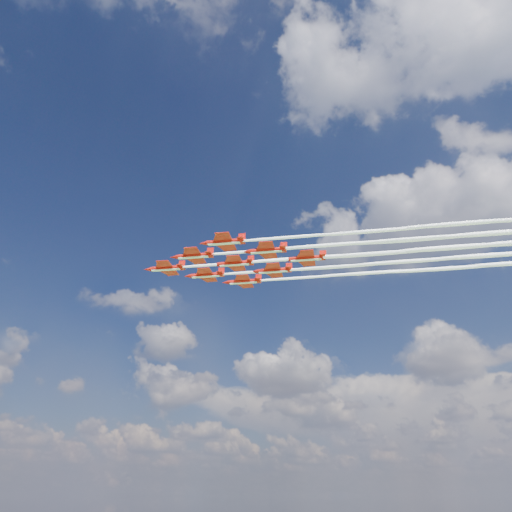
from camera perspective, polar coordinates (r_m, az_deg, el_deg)
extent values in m
cylinder|color=#B21009|center=(135.04, -10.25, -1.38)|extent=(8.05, 4.45, 1.14)
cone|color=#B21009|center=(136.81, -12.31, -1.52)|extent=(2.36, 1.89, 1.14)
cone|color=#B21009|center=(133.54, -8.27, -1.24)|extent=(1.85, 1.59, 1.04)
ellipsoid|color=black|center=(135.91, -11.07, -1.25)|extent=(2.36, 1.75, 0.74)
cube|color=#B21009|center=(134.85, -10.05, -1.38)|extent=(6.95, 10.09, 0.15)
cube|color=#B21009|center=(133.75, -8.57, -1.26)|extent=(2.86, 4.01, 0.12)
cube|color=#B21009|center=(134.08, -8.46, -0.89)|extent=(1.58, 0.81, 1.87)
cube|color=white|center=(134.83, -10.27, -1.58)|extent=(7.49, 4.05, 0.12)
cylinder|color=#B21009|center=(126.96, -7.17, 0.03)|extent=(8.05, 4.45, 1.14)
cone|color=#B21009|center=(128.47, -9.39, -0.14)|extent=(2.36, 1.89, 1.14)
cone|color=#B21009|center=(125.73, -5.03, 0.19)|extent=(1.85, 1.59, 1.04)
ellipsoid|color=black|center=(127.74, -8.05, 0.15)|extent=(2.36, 1.75, 0.74)
cube|color=#B21009|center=(126.80, -6.94, 0.03)|extent=(6.95, 10.09, 0.15)
cube|color=#B21009|center=(125.90, -5.35, 0.17)|extent=(2.86, 4.01, 0.12)
cube|color=#B21009|center=(126.26, -5.24, 0.56)|extent=(1.58, 0.81, 1.87)
cube|color=white|center=(126.74, -7.18, -0.18)|extent=(7.49, 4.05, 0.12)
cylinder|color=#B21009|center=(137.74, -5.76, -2.17)|extent=(8.05, 4.45, 1.14)
cone|color=#B21009|center=(139.12, -7.83, -2.30)|extent=(2.36, 1.89, 1.14)
cone|color=#B21009|center=(136.60, -3.78, -2.04)|extent=(1.85, 1.59, 1.04)
ellipsoid|color=black|center=(138.46, -6.58, -2.05)|extent=(2.36, 1.75, 0.74)
cube|color=#B21009|center=(137.59, -5.55, -2.18)|extent=(6.95, 10.09, 0.15)
cube|color=#B21009|center=(136.76, -4.07, -2.06)|extent=(2.86, 4.01, 0.12)
cube|color=#B21009|center=(137.09, -3.98, -1.70)|extent=(1.58, 0.81, 1.87)
cube|color=white|center=(137.53, -5.77, -2.37)|extent=(7.49, 4.05, 0.12)
cylinder|color=#B21009|center=(119.39, -3.68, 1.62)|extent=(8.05, 4.45, 1.14)
cone|color=#B21009|center=(120.59, -6.09, 1.43)|extent=(2.36, 1.89, 1.14)
cone|color=#B21009|center=(118.47, -1.37, 1.81)|extent=(1.85, 1.59, 1.04)
ellipsoid|color=black|center=(120.06, -4.64, 1.74)|extent=(2.36, 1.75, 0.74)
cube|color=#B21009|center=(119.26, -3.43, 1.62)|extent=(6.95, 10.09, 0.15)
cube|color=#B21009|center=(118.59, -1.72, 1.78)|extent=(2.86, 4.01, 0.12)
cube|color=#B21009|center=(118.99, -1.61, 2.19)|extent=(1.58, 0.81, 1.87)
cube|color=white|center=(119.16, -3.68, 1.40)|extent=(7.49, 4.05, 0.12)
cylinder|color=#B21009|center=(130.21, -2.47, -0.84)|extent=(8.05, 4.45, 1.14)
cone|color=#B21009|center=(131.30, -4.70, -1.00)|extent=(2.36, 1.89, 1.14)
cone|color=#B21009|center=(129.36, -0.36, -0.69)|extent=(1.85, 1.59, 1.04)
ellipsoid|color=black|center=(130.82, -3.36, -0.72)|extent=(2.36, 1.75, 0.74)
cube|color=#B21009|center=(130.09, -2.25, -0.84)|extent=(6.95, 10.09, 0.15)
cube|color=#B21009|center=(129.47, -0.67, -0.71)|extent=(2.86, 4.01, 0.12)
cube|color=#B21009|center=(129.84, -0.58, -0.33)|extent=(1.58, 0.81, 1.87)
cube|color=white|center=(129.99, -2.48, -1.05)|extent=(7.49, 4.05, 0.12)
cylinder|color=#B21009|center=(141.27, -1.46, -2.92)|extent=(8.05, 4.45, 1.14)
cone|color=#B21009|center=(142.28, -3.52, -3.05)|extent=(2.36, 1.89, 1.14)
cone|color=#B21009|center=(140.49, 0.50, -2.80)|extent=(1.85, 1.59, 1.04)
ellipsoid|color=black|center=(141.84, -2.28, -2.80)|extent=(2.36, 1.75, 0.74)
cube|color=#B21009|center=(141.16, -1.25, -2.93)|extent=(6.95, 10.09, 0.15)
cube|color=#B21009|center=(140.60, 0.21, -2.81)|extent=(2.86, 4.01, 0.12)
cube|color=#B21009|center=(140.93, 0.29, -2.46)|extent=(1.58, 0.81, 1.87)
cube|color=white|center=(141.07, -1.46, -3.12)|extent=(7.49, 4.05, 0.12)
cylinder|color=#B21009|center=(123.24, 1.19, 0.65)|extent=(8.05, 4.45, 1.14)
cone|color=#B21009|center=(124.00, -1.18, 0.48)|extent=(2.36, 1.89, 1.14)
cone|color=#B21009|center=(122.71, 3.45, 0.82)|extent=(1.85, 1.59, 1.04)
ellipsoid|color=black|center=(123.73, 0.24, 0.78)|extent=(2.36, 1.75, 0.74)
cube|color=#B21009|center=(123.15, 1.43, 0.65)|extent=(6.95, 10.09, 0.15)
cube|color=#B21009|center=(122.78, 3.11, 0.79)|extent=(2.86, 4.01, 0.12)
cube|color=#B21009|center=(123.18, 3.20, 1.19)|extent=(1.58, 0.81, 1.87)
cube|color=white|center=(123.01, 1.20, 0.44)|extent=(7.49, 4.05, 0.12)
cylinder|color=#B21009|center=(134.31, 1.96, -1.66)|extent=(8.05, 4.45, 1.14)
cone|color=#B21009|center=(135.01, -0.22, -1.81)|extent=(2.36, 1.89, 1.14)
cone|color=#B21009|center=(133.83, 4.04, -1.51)|extent=(1.85, 1.59, 1.04)
ellipsoid|color=black|center=(134.76, 1.09, -1.54)|extent=(2.36, 1.75, 0.74)
cube|color=#B21009|center=(134.23, 2.19, -1.66)|extent=(6.95, 10.09, 0.15)
cube|color=#B21009|center=(133.89, 3.73, -1.54)|extent=(2.86, 4.01, 0.12)
cube|color=#B21009|center=(134.26, 3.81, -1.17)|extent=(1.58, 0.81, 1.87)
cube|color=white|center=(134.10, 1.97, -1.86)|extent=(7.49, 4.05, 0.12)
cylinder|color=#B21009|center=(127.94, 5.74, -0.26)|extent=(8.05, 4.45, 1.14)
cone|color=#B21009|center=(128.31, 3.43, -0.42)|extent=(2.36, 1.89, 1.14)
cone|color=#B21009|center=(127.80, 7.92, -0.10)|extent=(1.85, 1.59, 1.04)
ellipsoid|color=black|center=(128.26, 4.80, -0.13)|extent=(2.36, 1.75, 0.74)
cube|color=#B21009|center=(127.90, 5.97, -0.26)|extent=(6.95, 10.09, 0.15)
cube|color=#B21009|center=(127.81, 7.60, -0.12)|extent=(2.86, 4.01, 0.12)
cube|color=#B21009|center=(128.21, 7.66, 0.26)|extent=(1.58, 0.81, 1.87)
cube|color=white|center=(127.72, 5.75, -0.47)|extent=(7.49, 4.05, 0.12)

